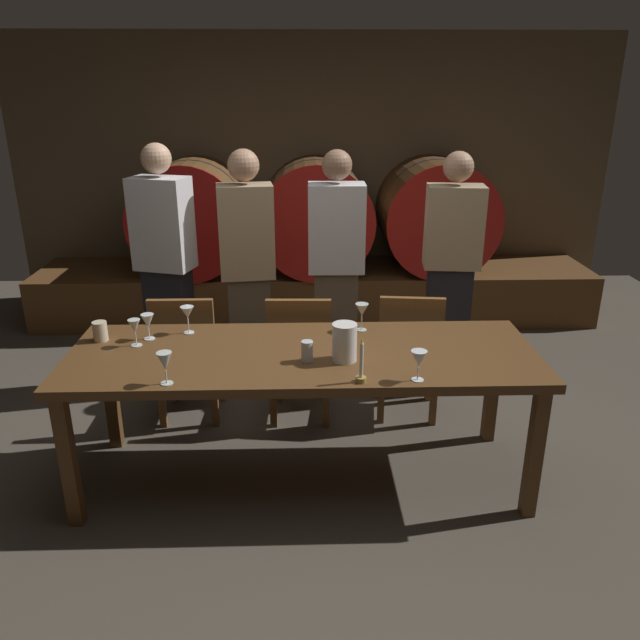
% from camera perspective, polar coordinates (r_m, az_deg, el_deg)
% --- Properties ---
extents(ground_plane, '(7.44, 7.44, 0.00)m').
position_cam_1_polar(ground_plane, '(3.79, 0.39, -12.81)').
color(ground_plane, '#4C443A').
extents(back_wall, '(5.72, 0.24, 2.56)m').
position_cam_1_polar(back_wall, '(6.26, -0.64, 13.31)').
color(back_wall, brown).
rests_on(back_wall, ground).
extents(barrel_shelf, '(5.15, 0.90, 0.48)m').
position_cam_1_polar(barrel_shelf, '(5.95, -0.49, 2.63)').
color(barrel_shelf, brown).
rests_on(barrel_shelf, ground).
extents(wine_barrel_left, '(1.01, 0.95, 1.01)m').
position_cam_1_polar(wine_barrel_left, '(5.85, -11.61, 9.34)').
color(wine_barrel_left, brown).
rests_on(wine_barrel_left, barrel_shelf).
extents(wine_barrel_center, '(1.01, 0.95, 1.01)m').
position_cam_1_polar(wine_barrel_center, '(5.77, -0.41, 9.60)').
color(wine_barrel_center, '#513319').
rests_on(wine_barrel_center, barrel_shelf).
extents(wine_barrel_right, '(1.01, 0.95, 1.01)m').
position_cam_1_polar(wine_barrel_right, '(5.90, 10.47, 9.51)').
color(wine_barrel_right, '#513319').
rests_on(wine_barrel_right, barrel_shelf).
extents(dining_table, '(2.48, 0.85, 0.78)m').
position_cam_1_polar(dining_table, '(3.31, -1.58, -4.06)').
color(dining_table, brown).
rests_on(dining_table, ground).
extents(chair_left, '(0.40, 0.40, 0.88)m').
position_cam_1_polar(chair_left, '(4.09, -12.10, -2.86)').
color(chair_left, brown).
rests_on(chair_left, ground).
extents(chair_center, '(0.41, 0.41, 0.88)m').
position_cam_1_polar(chair_center, '(4.00, -1.89, -2.94)').
color(chair_center, brown).
rests_on(chair_center, ground).
extents(chair_right, '(0.44, 0.44, 0.88)m').
position_cam_1_polar(chair_right, '(4.07, 8.16, -2.69)').
color(chair_right, brown).
rests_on(chair_right, ground).
extents(guest_far_left, '(0.43, 0.34, 1.75)m').
position_cam_1_polar(guest_far_left, '(4.47, -13.95, 4.61)').
color(guest_far_left, black).
rests_on(guest_far_left, ground).
extents(guest_center_left, '(0.41, 0.28, 1.70)m').
position_cam_1_polar(guest_center_left, '(4.46, -6.65, 4.76)').
color(guest_center_left, brown).
rests_on(guest_center_left, ground).
extents(guest_center_right, '(0.38, 0.25, 1.71)m').
position_cam_1_polar(guest_center_right, '(4.32, 1.47, 4.35)').
color(guest_center_right, brown).
rests_on(guest_center_right, ground).
extents(guest_far_right, '(0.40, 0.28, 1.69)m').
position_cam_1_polar(guest_far_right, '(4.43, 11.87, 4.23)').
color(guest_far_right, black).
rests_on(guest_far_right, ground).
extents(candle_center, '(0.05, 0.05, 0.22)m').
position_cam_1_polar(candle_center, '(2.94, 3.80, -4.58)').
color(candle_center, olive).
rests_on(candle_center, dining_table).
extents(pitcher, '(0.13, 0.13, 0.20)m').
position_cam_1_polar(pitcher, '(3.15, 2.26, -2.06)').
color(pitcher, white).
rests_on(pitcher, dining_table).
extents(wine_glass_far_left, '(0.07, 0.07, 0.15)m').
position_cam_1_polar(wine_glass_far_left, '(3.46, -16.66, -0.63)').
color(wine_glass_far_left, silver).
rests_on(wine_glass_far_left, dining_table).
extents(wine_glass_left, '(0.07, 0.07, 0.15)m').
position_cam_1_polar(wine_glass_left, '(3.54, -15.53, -0.16)').
color(wine_glass_left, white).
rests_on(wine_glass_left, dining_table).
extents(wine_glass_center_left, '(0.08, 0.08, 0.16)m').
position_cam_1_polar(wine_glass_center_left, '(3.57, -12.08, 0.62)').
color(wine_glass_center_left, white).
rests_on(wine_glass_center_left, dining_table).
extents(wine_glass_center_right, '(0.07, 0.07, 0.16)m').
position_cam_1_polar(wine_glass_center_right, '(2.99, -14.06, -3.77)').
color(wine_glass_center_right, silver).
rests_on(wine_glass_center_right, dining_table).
extents(wine_glass_right, '(0.08, 0.08, 0.16)m').
position_cam_1_polar(wine_glass_right, '(3.53, 3.86, 0.87)').
color(wine_glass_right, silver).
rests_on(wine_glass_right, dining_table).
extents(wine_glass_far_right, '(0.08, 0.08, 0.15)m').
position_cam_1_polar(wine_glass_far_right, '(2.97, 9.05, -3.63)').
color(wine_glass_far_right, white).
rests_on(wine_glass_far_right, dining_table).
extents(cup_left, '(0.08, 0.08, 0.11)m').
position_cam_1_polar(cup_left, '(3.61, -19.54, -0.98)').
color(cup_left, beige).
rests_on(cup_left, dining_table).
extents(cup_right, '(0.06, 0.06, 0.11)m').
position_cam_1_polar(cup_right, '(3.15, -1.19, -2.89)').
color(cup_right, silver).
rests_on(cup_right, dining_table).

